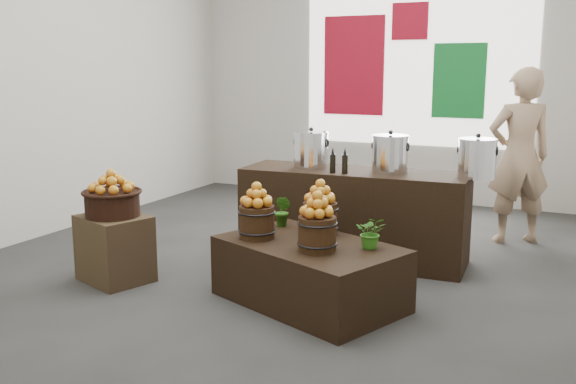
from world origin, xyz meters
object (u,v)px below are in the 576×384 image
at_px(wicker_basket, 112,204).
at_px(stock_pot_left, 311,151).
at_px(stock_pot_right, 477,159).
at_px(display_table, 309,273).
at_px(shopper, 519,156).
at_px(stock_pot_center, 390,155).
at_px(crate, 115,248).
at_px(counter, 353,215).

distance_m(wicker_basket, stock_pot_left, 1.99).
bearing_deg(wicker_basket, stock_pot_right, 28.96).
relative_size(display_table, stock_pot_left, 4.28).
bearing_deg(display_table, stock_pot_left, 134.40).
bearing_deg(shopper, stock_pot_right, 50.39).
xyz_separation_m(wicker_basket, display_table, (1.80, 0.22, -0.45)).
xyz_separation_m(wicker_basket, shopper, (3.10, 2.87, 0.24)).
relative_size(display_table, stock_pot_center, 4.28).
distance_m(crate, display_table, 1.81).
height_order(wicker_basket, stock_pot_right, stock_pot_right).
height_order(crate, display_table, crate).
height_order(crate, stock_pot_right, stock_pot_right).
xyz_separation_m(crate, stock_pot_left, (1.26, 1.50, 0.77)).
distance_m(wicker_basket, stock_pot_right, 3.28).
distance_m(display_table, shopper, 3.04).
distance_m(counter, stock_pot_right, 1.30).
bearing_deg(stock_pot_center, display_table, -101.30).
bearing_deg(stock_pot_right, crate, -151.04).
bearing_deg(stock_pot_left, stock_pot_right, 3.04).
distance_m(counter, stock_pot_left, 0.76).
height_order(stock_pot_left, stock_pot_right, same).
relative_size(stock_pot_right, shopper, 0.18).
bearing_deg(stock_pot_left, wicker_basket, -130.17).
bearing_deg(counter, wicker_basket, -141.43).
xyz_separation_m(display_table, stock_pot_right, (1.06, 1.36, 0.82)).
bearing_deg(counter, stock_pot_center, -0.00).
bearing_deg(display_table, stock_pot_center, 100.38).
distance_m(crate, stock_pot_right, 3.35).
bearing_deg(stock_pot_right, counter, -176.96).
xyz_separation_m(stock_pot_center, stock_pot_right, (0.80, 0.04, 0.00)).
xyz_separation_m(counter, stock_pot_right, (1.14, 0.06, 0.62)).
height_order(crate, counter, counter).
bearing_deg(stock_pot_center, crate, -143.25).
xyz_separation_m(crate, counter, (1.71, 1.52, 0.15)).
bearing_deg(shopper, crate, 13.89).
bearing_deg(stock_pot_left, counter, 3.04).
xyz_separation_m(crate, stock_pot_right, (2.86, 1.58, 0.77)).
bearing_deg(wicker_basket, stock_pot_center, 36.75).
bearing_deg(counter, stock_pot_right, -0.00).
relative_size(wicker_basket, stock_pot_center, 1.40).
bearing_deg(stock_pot_center, stock_pot_right, 3.04).
distance_m(display_table, stock_pot_center, 1.57).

